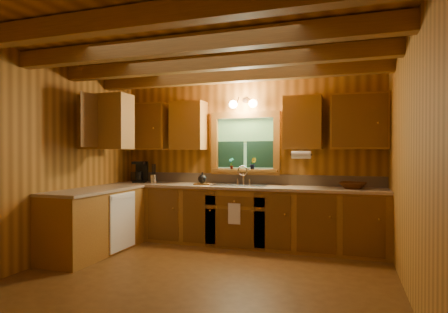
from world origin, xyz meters
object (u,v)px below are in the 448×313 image
wicker_basket (353,185)px  sink (241,188)px  cutting_board (202,184)px  coffee_maker (141,172)px

wicker_basket → sink: bearing=-179.6°
cutting_board → coffee_maker: bearing=163.3°
wicker_basket → cutting_board: bearing=-178.0°
sink → coffee_maker: (-1.77, 0.05, 0.22)m
coffee_maker → cutting_board: bearing=-25.4°
coffee_maker → cutting_board: 1.18m
coffee_maker → wicker_basket: size_ratio=0.97×
coffee_maker → wicker_basket: (3.38, -0.04, -0.13)m
sink → wicker_basket: 1.62m
coffee_maker → wicker_basket: coffee_maker is taller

